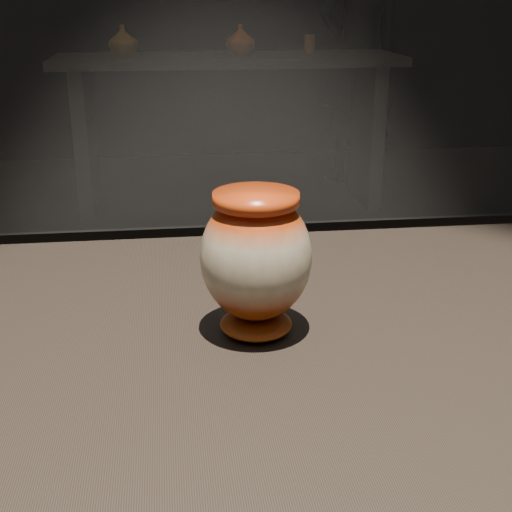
{
  "coord_description": "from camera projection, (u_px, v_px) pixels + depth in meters",
  "views": [
    {
      "loc": [
        0.05,
        -0.67,
        1.27
      ],
      "look_at": [
        0.14,
        0.06,
        0.99
      ],
      "focal_mm": 50.0,
      "sensor_mm": 36.0,
      "label": 1
    }
  ],
  "objects": [
    {
      "name": "main_vase",
      "position": [
        256.0,
        259.0,
        0.78
      ],
      "size": [
        0.16,
        0.16,
        0.17
      ],
      "rotation": [
        0.0,
        0.0,
        0.43
      ],
      "color": "maroon",
      "rests_on": "display_plinth"
    },
    {
      "name": "back_shelf",
      "position": [
        229.0,
        101.0,
        4.21
      ],
      "size": [
        2.0,
        0.6,
        0.9
      ],
      "color": "black",
      "rests_on": "ground"
    },
    {
      "name": "back_vase_left",
      "position": [
        123.0,
        41.0,
        4.0
      ],
      "size": [
        0.19,
        0.19,
        0.17
      ],
      "primitive_type": "imported",
      "rotation": [
        0.0,
        0.0,
        0.17
      ],
      "color": "brown",
      "rests_on": "back_shelf"
    },
    {
      "name": "back_vase_mid",
      "position": [
        240.0,
        40.0,
        4.09
      ],
      "size": [
        0.17,
        0.17,
        0.17
      ],
      "primitive_type": "imported",
      "rotation": [
        0.0,
        0.0,
        3.1
      ],
      "color": "maroon",
      "rests_on": "back_shelf"
    },
    {
      "name": "back_vase_right",
      "position": [
        309.0,
        44.0,
        4.2
      ],
      "size": [
        0.06,
        0.06,
        0.11
      ],
      "primitive_type": "cylinder",
      "color": "brown",
      "rests_on": "back_shelf"
    },
    {
      "name": "visitor",
      "position": [
        360.0,
        52.0,
        4.75
      ],
      "size": [
        0.72,
        0.57,
        1.72
      ],
      "primitive_type": "imported",
      "rotation": [
        0.0,
        0.0,
        3.43
      ],
      "color": "black",
      "rests_on": "ground"
    }
  ]
}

